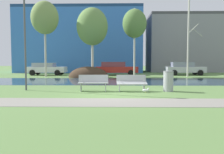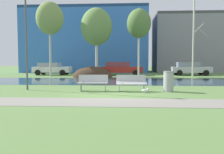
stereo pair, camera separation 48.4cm
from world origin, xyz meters
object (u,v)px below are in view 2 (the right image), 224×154
at_px(trash_bin, 168,81).
at_px(parked_sedan_second_red, 120,68).
at_px(bench_right, 131,83).
at_px(bench_left, 93,82).
at_px(seagull, 145,90).
at_px(streetlamp, 26,21).
at_px(parked_van_nearest_white, 52,68).
at_px(parked_hatch_third_silver, 190,68).

distance_m(trash_bin, parked_sedan_second_red, 14.85).
bearing_deg(bench_right, bench_left, 180.00).
distance_m(bench_left, seagull, 2.83).
xyz_separation_m(streetlamp, parked_van_nearest_white, (-3.18, 14.41, -3.03)).
xyz_separation_m(bench_left, trash_bin, (4.00, -0.02, 0.09)).
height_order(bench_right, trash_bin, trash_bin).
bearing_deg(streetlamp, parked_sedan_second_red, 70.94).
bearing_deg(seagull, parked_sedan_second_red, 96.00).
distance_m(seagull, streetlamp, 7.53).
distance_m(seagull, parked_sedan_second_red, 15.26).
bearing_deg(seagull, parked_van_nearest_white, 122.28).
height_order(bench_left, parked_hatch_third_silver, parked_hatch_third_silver).
xyz_separation_m(bench_right, seagull, (0.69, -0.61, -0.34)).
height_order(trash_bin, parked_van_nearest_white, parked_van_nearest_white).
xyz_separation_m(seagull, streetlamp, (-6.51, 0.94, 3.66)).
bearing_deg(parked_van_nearest_white, parked_sedan_second_red, -1.28).
relative_size(parked_van_nearest_white, parked_sedan_second_red, 0.90).
bearing_deg(parked_van_nearest_white, bench_right, -58.58).
distance_m(bench_right, parked_hatch_third_silver, 16.55).
relative_size(seagull, parked_van_nearest_white, 0.09).
height_order(streetlamp, parked_van_nearest_white, streetlamp).
relative_size(bench_left, seagull, 4.14).
height_order(bench_right, seagull, bench_right).
relative_size(trash_bin, parked_sedan_second_red, 0.23).
bearing_deg(bench_right, parked_hatch_third_silver, 64.81).
bearing_deg(bench_left, parked_van_nearest_white, 115.26).
xyz_separation_m(parked_sedan_second_red, parked_hatch_third_silver, (7.95, 0.42, -0.01)).
distance_m(bench_left, parked_sedan_second_red, 14.60).
relative_size(bench_left, parked_hatch_third_silver, 0.37).
bearing_deg(parked_sedan_second_red, bench_left, -94.50).
bearing_deg(bench_left, parked_sedan_second_red, 85.50).
relative_size(streetlamp, parked_hatch_third_silver, 1.31).
height_order(trash_bin, seagull, trash_bin).
relative_size(bench_right, trash_bin, 1.50).
height_order(trash_bin, streetlamp, streetlamp).
bearing_deg(streetlamp, bench_left, -4.91).
relative_size(bench_left, streetlamp, 0.28).
relative_size(bench_right, streetlamp, 0.28).
bearing_deg(parked_sedan_second_red, trash_bin, -78.92).
height_order(streetlamp, parked_hatch_third_silver, streetlamp).
height_order(bench_left, parked_sedan_second_red, parked_sedan_second_red).
relative_size(seagull, parked_hatch_third_silver, 0.09).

